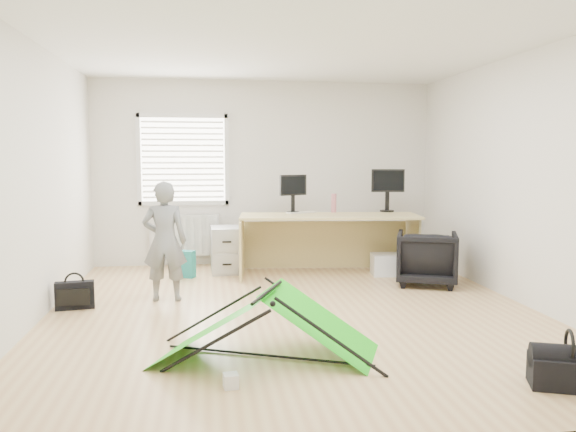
{
  "coord_description": "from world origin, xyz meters",
  "views": [
    {
      "loc": [
        -0.87,
        -5.59,
        1.59
      ],
      "look_at": [
        0.0,
        0.4,
        0.95
      ],
      "focal_mm": 35.0,
      "sensor_mm": 36.0,
      "label": 1
    }
  ],
  "objects": [
    {
      "name": "ground",
      "position": [
        0.0,
        0.0,
        0.0
      ],
      "size": [
        5.5,
        5.5,
        0.0
      ],
      "primitive_type": "plane",
      "color": "tan",
      "rests_on": "ground"
    },
    {
      "name": "back_wall",
      "position": [
        0.0,
        2.75,
        1.35
      ],
      "size": [
        5.0,
        0.02,
        2.7
      ],
      "primitive_type": "cube",
      "color": "silver",
      "rests_on": "ground"
    },
    {
      "name": "window",
      "position": [
        -1.2,
        2.71,
        1.55
      ],
      "size": [
        1.2,
        0.06,
        1.2
      ],
      "primitive_type": "cube",
      "color": "silver",
      "rests_on": "back_wall"
    },
    {
      "name": "radiator",
      "position": [
        -1.2,
        2.67,
        0.45
      ],
      "size": [
        1.0,
        0.12,
        0.6
      ],
      "primitive_type": "cube",
      "color": "silver",
      "rests_on": "back_wall"
    },
    {
      "name": "desk",
      "position": [
        0.76,
        1.74,
        0.41
      ],
      "size": [
        2.46,
        1.03,
        0.81
      ],
      "primitive_type": "cube",
      "rotation": [
        0.0,
        0.0,
        -0.11
      ],
      "color": "tan",
      "rests_on": "ground"
    },
    {
      "name": "filing_cabinet",
      "position": [
        -0.62,
        2.11,
        0.31
      ],
      "size": [
        0.42,
        0.55,
        0.63
      ],
      "primitive_type": "cube",
      "rotation": [
        0.0,
        0.0,
        0.03
      ],
      "color": "#A2A4A7",
      "rests_on": "ground"
    },
    {
      "name": "monitor_left",
      "position": [
        0.31,
        2.07,
        1.01
      ],
      "size": [
        0.41,
        0.23,
        0.39
      ],
      "primitive_type": "cube",
      "rotation": [
        0.0,
        0.0,
        0.38
      ],
      "color": "black",
      "rests_on": "desk"
    },
    {
      "name": "monitor_right",
      "position": [
        1.67,
        2.07,
        1.04
      ],
      "size": [
        0.47,
        0.16,
        0.44
      ],
      "primitive_type": "cube",
      "rotation": [
        0.0,
        0.0,
        -0.14
      ],
      "color": "black",
      "rests_on": "desk"
    },
    {
      "name": "keyboard",
      "position": [
        0.42,
        2.05,
        0.82
      ],
      "size": [
        0.44,
        0.28,
        0.02
      ],
      "primitive_type": "cube",
      "rotation": [
        0.0,
        0.0,
        0.37
      ],
      "color": "beige",
      "rests_on": "desk"
    },
    {
      "name": "thermos",
      "position": [
        0.89,
        2.08,
        0.95
      ],
      "size": [
        0.09,
        0.09,
        0.26
      ],
      "primitive_type": "cylinder",
      "rotation": [
        0.0,
        0.0,
        -0.36
      ],
      "color": "#B1636C",
      "rests_on": "desk"
    },
    {
      "name": "office_chair",
      "position": [
        1.83,
        0.98,
        0.33
      ],
      "size": [
        0.94,
        0.95,
        0.67
      ],
      "primitive_type": "imported",
      "rotation": [
        0.0,
        0.0,
        2.76
      ],
      "color": "black",
      "rests_on": "ground"
    },
    {
      "name": "person",
      "position": [
        -1.34,
        0.66,
        0.66
      ],
      "size": [
        0.5,
        0.35,
        1.33
      ],
      "primitive_type": "imported",
      "rotation": [
        0.0,
        0.0,
        3.07
      ],
      "color": "slate",
      "rests_on": "ground"
    },
    {
      "name": "kite",
      "position": [
        -0.41,
        -1.29,
        0.26
      ],
      "size": [
        1.87,
        1.37,
        0.53
      ],
      "primitive_type": null,
      "rotation": [
        0.0,
        0.0,
        -0.41
      ],
      "color": "#1DCA13",
      "rests_on": "ground"
    },
    {
      "name": "storage_crate",
      "position": [
        1.58,
        1.61,
        0.14
      ],
      "size": [
        0.54,
        0.41,
        0.28
      ],
      "primitive_type": "cube",
      "rotation": [
        0.0,
        0.0,
        -0.12
      ],
      "color": "white",
      "rests_on": "ground"
    },
    {
      "name": "tote_bag",
      "position": [
        -1.19,
        1.85,
        0.18
      ],
      "size": [
        0.33,
        0.24,
        0.36
      ],
      "primitive_type": "cube",
      "rotation": [
        0.0,
        0.0,
        -0.42
      ],
      "color": "#1D7B78",
      "rests_on": "ground"
    },
    {
      "name": "laptop_bag",
      "position": [
        -2.26,
        0.42,
        0.15
      ],
      "size": [
        0.4,
        0.18,
        0.29
      ],
      "primitive_type": "cube",
      "rotation": [
        0.0,
        0.0,
        0.16
      ],
      "color": "black",
      "rests_on": "ground"
    },
    {
      "name": "white_box",
      "position": [
        -0.73,
        -1.84,
        0.05
      ],
      "size": [
        0.11,
        0.11,
        0.1
      ],
      "primitive_type": "cube",
      "rotation": [
        0.0,
        0.0,
        0.12
      ],
      "color": "silver",
      "rests_on": "ground"
    },
    {
      "name": "duffel_bag",
      "position": [
        1.57,
        -2.18,
        0.11
      ],
      "size": [
        0.55,
        0.41,
        0.22
      ],
      "primitive_type": "cube",
      "rotation": [
        0.0,
        0.0,
        -0.37
      ],
      "color": "black",
      "rests_on": "ground"
    }
  ]
}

